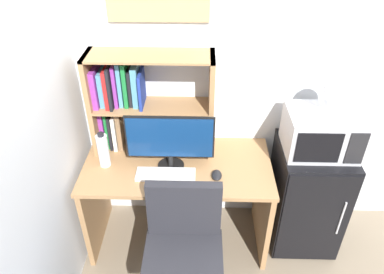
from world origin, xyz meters
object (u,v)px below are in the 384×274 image
(water_bottle, at_px, (103,150))
(desk_fan, at_px, (338,92))
(hutch_bookshelf, at_px, (133,98))
(desk_chair, at_px, (184,263))
(keyboard, at_px, (166,174))
(microwave, at_px, (321,132))
(mini_fridge, at_px, (306,195))
(monitor, at_px, (170,140))
(computer_mouse, at_px, (217,175))

(water_bottle, xyz_separation_m, desk_fan, (1.48, 0.07, 0.42))
(hutch_bookshelf, relative_size, desk_chair, 0.91)
(water_bottle, bearing_deg, keyboard, -13.87)
(hutch_bookshelf, height_order, desk_fan, hutch_bookshelf)
(microwave, bearing_deg, desk_chair, -145.89)
(desk_fan, bearing_deg, hutch_bookshelf, 173.02)
(mini_fridge, height_order, desk_chair, desk_chair)
(keyboard, bearing_deg, desk_chair, -72.46)
(monitor, bearing_deg, desk_fan, 4.46)
(keyboard, relative_size, desk_chair, 0.43)
(desk_fan, distance_m, desk_chair, 1.41)
(water_bottle, height_order, mini_fridge, water_bottle)
(mini_fridge, bearing_deg, desk_chair, -146.02)
(computer_mouse, xyz_separation_m, desk_fan, (0.72, 0.18, 0.53))
(keyboard, bearing_deg, microwave, 10.03)
(hutch_bookshelf, relative_size, keyboard, 2.12)
(water_bottle, distance_m, desk_fan, 1.54)
(keyboard, bearing_deg, hutch_bookshelf, 125.02)
(monitor, relative_size, keyboard, 1.48)
(monitor, bearing_deg, keyboard, -106.57)
(mini_fridge, relative_size, desk_fan, 3.11)
(computer_mouse, distance_m, desk_chair, 0.59)
(hutch_bookshelf, height_order, mini_fridge, hutch_bookshelf)
(hutch_bookshelf, bearing_deg, keyboard, -54.98)
(microwave, xyz_separation_m, desk_chair, (-0.88, -0.60, -0.59))
(desk_fan, bearing_deg, keyboard, -170.63)
(monitor, distance_m, water_bottle, 0.46)
(computer_mouse, distance_m, desk_fan, 0.91)
(microwave, distance_m, desk_chair, 1.22)
(computer_mouse, distance_m, mini_fridge, 0.78)
(computer_mouse, relative_size, desk_fan, 0.39)
(keyboard, xyz_separation_m, computer_mouse, (0.33, -0.00, 0.01))
(monitor, distance_m, mini_fridge, 1.13)
(hutch_bookshelf, bearing_deg, desk_fan, -6.98)
(desk_chair, bearing_deg, water_bottle, 136.64)
(water_bottle, bearing_deg, mini_fridge, 2.90)
(computer_mouse, bearing_deg, desk_fan, 13.89)
(desk_fan, bearing_deg, microwave, 171.40)
(mini_fridge, xyz_separation_m, microwave, (0.00, 0.00, 0.57))
(hutch_bookshelf, height_order, computer_mouse, hutch_bookshelf)
(monitor, bearing_deg, hutch_bookshelf, 137.62)
(monitor, bearing_deg, computer_mouse, -17.71)
(monitor, xyz_separation_m, desk_chair, (0.10, -0.51, -0.57))
(computer_mouse, xyz_separation_m, water_bottle, (-0.76, 0.11, 0.11))
(desk_fan, height_order, desk_chair, desk_fan)
(monitor, xyz_separation_m, computer_mouse, (0.31, -0.10, -0.21))
(mini_fridge, height_order, microwave, microwave)
(desk_fan, bearing_deg, desk_chair, -147.25)
(hutch_bookshelf, xyz_separation_m, mini_fridge, (1.25, -0.15, -0.72))
(water_bottle, height_order, microwave, microwave)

